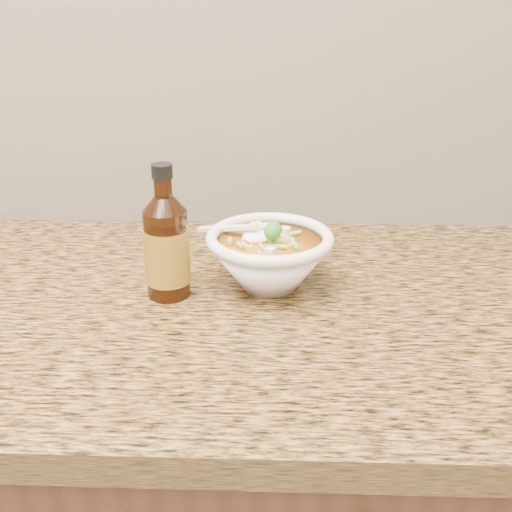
{
  "coord_description": "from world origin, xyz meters",
  "views": [
    {
      "loc": [
        0.4,
        0.85,
        1.33
      ],
      "look_at": [
        0.37,
        1.71,
        0.95
      ],
      "focal_mm": 45.0,
      "sensor_mm": 36.0,
      "label": 1
    }
  ],
  "objects": [
    {
      "name": "soup_bowl",
      "position": [
        0.39,
        1.71,
        0.94
      ],
      "size": [
        0.21,
        0.19,
        0.1
      ],
      "rotation": [
        0.0,
        0.0,
        0.05
      ],
      "color": "white",
      "rests_on": "counter_slab"
    },
    {
      "name": "hot_sauce_bottle",
      "position": [
        0.24,
        1.68,
        0.97
      ],
      "size": [
        0.07,
        0.07,
        0.2
      ],
      "rotation": [
        0.0,
        0.0,
        -0.15
      ],
      "color": "#361707",
      "rests_on": "counter_slab"
    },
    {
      "name": "counter_slab",
      "position": [
        0.0,
        1.68,
        0.88
      ],
      "size": [
        4.0,
        0.68,
        0.04
      ],
      "primitive_type": "cube",
      "color": "#9B6339",
      "rests_on": "cabinet"
    }
  ]
}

